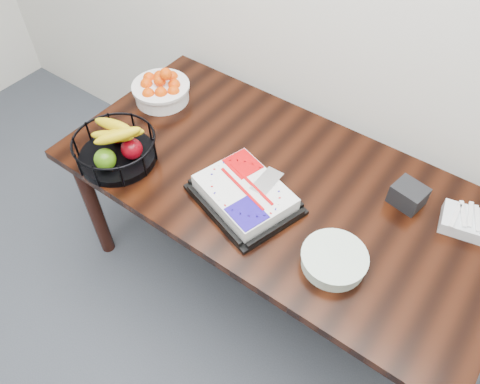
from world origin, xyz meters
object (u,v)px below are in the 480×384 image
Objects in this scene: cake_tray at (245,194)px; table at (277,195)px; fruit_basket at (115,147)px; napkin_box at (408,195)px; tangerine_bowl at (161,87)px; plate_stack at (334,260)px.

table is at bearing 73.38° from cake_tray.
fruit_basket is 1.17m from napkin_box.
fruit_basket reaches higher than cake_tray.
tangerine_bowl is 0.79× the size of fruit_basket.
fruit_basket is (-0.56, -0.13, 0.04)m from cake_tray.
cake_tray is 0.42m from plate_stack.
table is 0.70m from fruit_basket.
fruit_basket reaches higher than plate_stack.
plate_stack is (0.37, -0.22, 0.11)m from table.
cake_tray is 1.74× the size of tangerine_bowl.
table is 6.70× the size of tangerine_bowl.
table is 3.84× the size of cake_tray.
table is at bearing 26.07° from fruit_basket.
cake_tray is 0.57m from fruit_basket.
cake_tray is 3.93× the size of napkin_box.
fruit_basket is 2.85× the size of napkin_box.
fruit_basket is 1.47× the size of plate_stack.
napkin_box is (1.19, 0.08, -0.03)m from tangerine_bowl.
cake_tray is at bearing 172.81° from plate_stack.
tangerine_bowl is 1.19m from napkin_box.
cake_tray is at bearing -144.56° from napkin_box.
plate_stack is at bearing -16.72° from tangerine_bowl.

